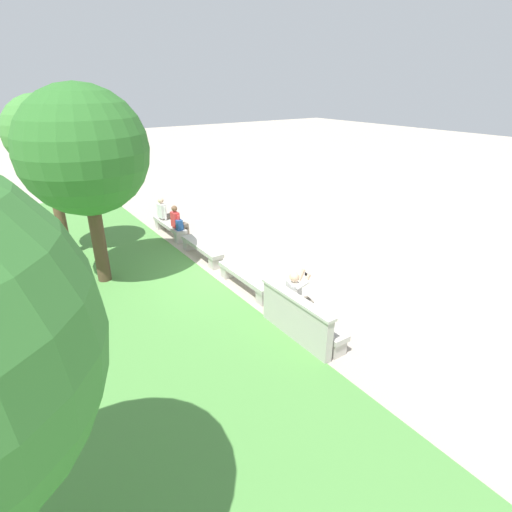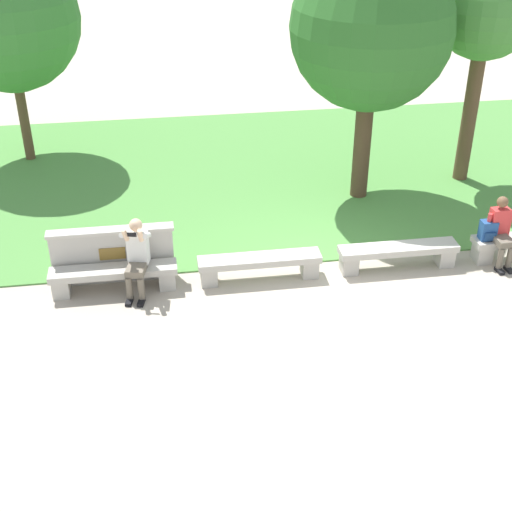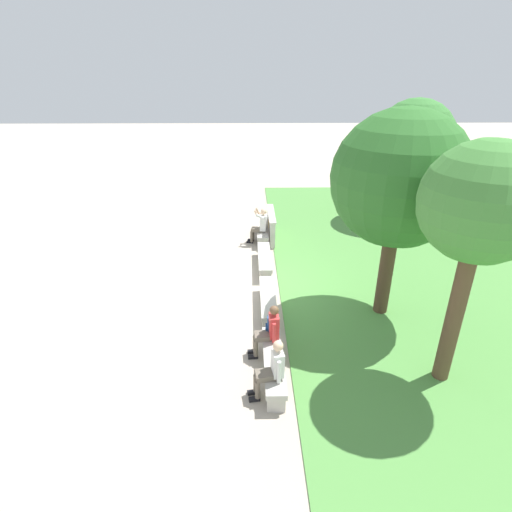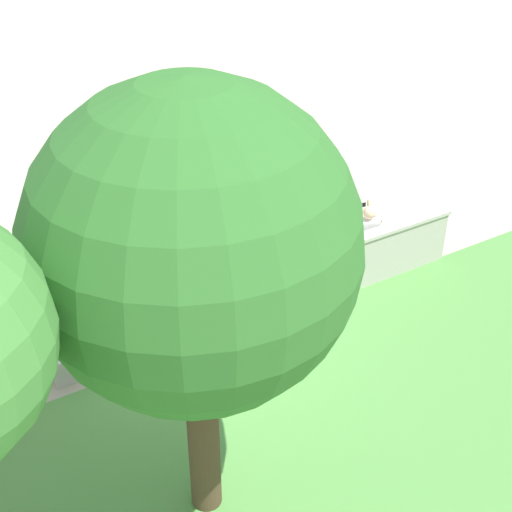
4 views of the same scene
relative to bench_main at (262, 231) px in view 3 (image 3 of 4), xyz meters
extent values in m
plane|color=#B2A593|center=(3.73, 0.00, -0.30)|extent=(80.00, 80.00, 0.00)
cube|color=#518E42|center=(3.73, 4.38, -0.29)|extent=(21.60, 8.00, 0.03)
cube|color=#B7B2A8|center=(0.00, 0.00, 0.09)|extent=(2.13, 0.40, 0.12)
cube|color=#B7B2A8|center=(-0.89, 0.00, -0.14)|extent=(0.28, 0.34, 0.33)
cube|color=#B7B2A8|center=(0.89, 0.00, -0.14)|extent=(0.28, 0.34, 0.33)
cube|color=#B7B2A8|center=(2.49, 0.00, 0.09)|extent=(2.13, 0.40, 0.12)
cube|color=#B7B2A8|center=(1.60, 0.00, -0.14)|extent=(0.28, 0.34, 0.33)
cube|color=#B7B2A8|center=(3.37, 0.00, -0.14)|extent=(0.28, 0.34, 0.33)
cube|color=#B7B2A8|center=(4.98, 0.00, 0.09)|extent=(2.13, 0.40, 0.12)
cube|color=#B7B2A8|center=(4.09, 0.00, -0.14)|extent=(0.28, 0.34, 0.33)
cube|color=#B7B2A8|center=(5.86, 0.00, -0.14)|extent=(0.28, 0.34, 0.33)
cube|color=#B7B2A8|center=(7.47, 0.00, 0.09)|extent=(2.13, 0.40, 0.12)
cube|color=#B7B2A8|center=(6.58, 0.00, -0.14)|extent=(0.28, 0.34, 0.33)
cube|color=#B7B2A8|center=(8.35, 0.00, -0.14)|extent=(0.28, 0.34, 0.33)
cube|color=#B7B2A8|center=(0.00, 0.34, 0.17)|extent=(2.06, 0.18, 0.95)
cube|color=beige|center=(0.00, 0.34, 0.68)|extent=(2.12, 0.24, 0.06)
cube|color=brown|center=(0.00, 0.24, 0.28)|extent=(0.44, 0.02, 0.22)
cube|color=black|center=(0.24, -0.42, -0.27)|extent=(0.15, 0.26, 0.06)
cylinder|color=#6B6051|center=(0.25, -0.35, -0.06)|extent=(0.11, 0.11, 0.42)
cube|color=black|center=(0.43, -0.46, -0.27)|extent=(0.15, 0.26, 0.06)
cylinder|color=#6B6051|center=(0.45, -0.39, -0.06)|extent=(0.11, 0.11, 0.42)
cube|color=#6B6051|center=(0.39, -0.18, 0.21)|extent=(0.39, 0.48, 0.12)
cube|color=silver|center=(0.45, 0.04, 0.49)|extent=(0.38, 0.29, 0.56)
sphere|color=beige|center=(0.45, 0.04, 0.91)|extent=(0.22, 0.22, 0.22)
cylinder|color=silver|center=(0.24, -0.02, 0.78)|extent=(0.16, 0.32, 0.21)
cylinder|color=beige|center=(0.27, -0.17, 0.86)|extent=(0.14, 0.20, 0.27)
cylinder|color=silver|center=(0.61, -0.10, 0.78)|extent=(0.16, 0.32, 0.21)
cylinder|color=beige|center=(0.51, -0.22, 0.86)|extent=(0.10, 0.19, 0.27)
cube|color=black|center=(0.38, -0.25, 0.90)|extent=(0.15, 0.05, 0.08)
cube|color=black|center=(6.74, -0.42, -0.27)|extent=(0.11, 0.23, 0.06)
cylinder|color=#6B6051|center=(6.74, -0.36, -0.06)|extent=(0.10, 0.10, 0.42)
cube|color=black|center=(6.92, -0.41, -0.27)|extent=(0.11, 0.23, 0.06)
cylinder|color=#6B6051|center=(6.92, -0.35, -0.06)|extent=(0.10, 0.10, 0.42)
cube|color=#6B6051|center=(6.82, -0.18, 0.21)|extent=(0.30, 0.42, 0.12)
cube|color=#D83838|center=(6.80, 0.04, 0.47)|extent=(0.33, 0.22, 0.52)
sphere|color=brown|center=(6.80, 0.04, 0.86)|extent=(0.20, 0.20, 0.20)
cylinder|color=#D83838|center=(6.60, 0.01, 0.42)|extent=(0.08, 0.08, 0.48)
cylinder|color=#D83838|center=(7.00, 0.03, 0.42)|extent=(0.08, 0.08, 0.48)
cube|color=black|center=(7.99, -0.43, -0.27)|extent=(0.13, 0.23, 0.06)
cylinder|color=#6B6051|center=(7.98, -0.37, -0.06)|extent=(0.10, 0.10, 0.42)
cube|color=black|center=(8.17, -0.40, -0.27)|extent=(0.13, 0.23, 0.06)
cylinder|color=#6B6051|center=(8.16, -0.34, -0.06)|extent=(0.10, 0.10, 0.42)
cube|color=#6B6051|center=(8.04, -0.18, 0.21)|extent=(0.34, 0.44, 0.12)
cube|color=silver|center=(8.01, 0.04, 0.47)|extent=(0.35, 0.25, 0.52)
sphere|color=beige|center=(8.01, 0.04, 0.86)|extent=(0.20, 0.20, 0.20)
cylinder|color=silver|center=(7.81, -0.01, 0.42)|extent=(0.08, 0.08, 0.48)
cylinder|color=silver|center=(8.21, 0.05, 0.42)|extent=(0.08, 0.08, 0.48)
cube|color=#234C8C|center=(6.61, 0.01, 0.33)|extent=(0.28, 0.20, 0.36)
cube|color=navy|center=(6.61, -0.10, 0.25)|extent=(0.20, 0.06, 0.16)
torus|color=black|center=(6.61, 0.01, 0.53)|extent=(0.10, 0.02, 0.10)
cylinder|color=#4C3826|center=(5.09, 2.95, 0.99)|extent=(0.35, 0.35, 2.58)
sphere|color=#2D6B28|center=(5.09, 2.95, 3.22)|extent=(3.15, 3.15, 3.15)
cylinder|color=brown|center=(-2.10, 6.03, 0.86)|extent=(0.22, 0.22, 2.33)
sphere|color=#387A33|center=(-2.10, 6.03, 2.97)|extent=(3.16, 3.16, 3.16)
cylinder|color=brown|center=(7.59, 3.45, 1.26)|extent=(0.31, 0.31, 3.12)
sphere|color=#428438|center=(7.59, 3.45, 3.45)|extent=(2.12, 2.12, 2.12)
camera|label=1|loc=(-5.46, 5.07, 4.75)|focal=28.00mm
camera|label=2|loc=(0.86, -10.37, 6.44)|focal=50.00mm
camera|label=3|loc=(13.96, -0.47, 5.46)|focal=28.00mm
camera|label=4|loc=(7.48, 8.03, 6.59)|focal=50.00mm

